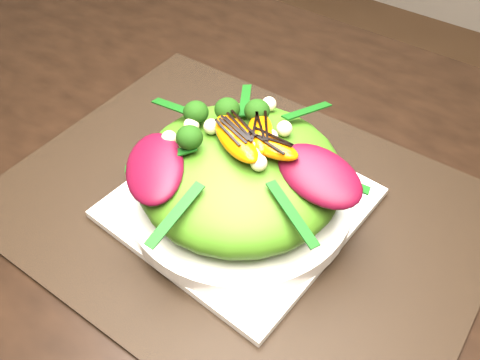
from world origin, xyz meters
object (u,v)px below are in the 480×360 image
Objects in this scene: dining_table at (87,126)px; placemat at (240,207)px; plate_base at (240,203)px; salad_bowl at (240,195)px; orange_segment at (248,120)px; lettuce_mound at (240,173)px.

placemat is at bearing -2.30° from dining_table.
placemat is 0.01m from plate_base.
salad_bowl is 3.90× the size of orange_segment.
placemat is 0.06m from lettuce_mound.
salad_bowl is at bearing -68.10° from orange_segment.
lettuce_mound is at bearing -68.10° from orange_segment.
salad_bowl is at bearing -2.30° from dining_table.
plate_base is 0.10m from orange_segment.
lettuce_mound is at bearing -2.30° from dining_table.
plate_base is (0.00, -0.00, 0.01)m from placemat.
lettuce_mound is at bearing -90.00° from placemat.
salad_bowl reaches higher than placemat.
dining_table is 6.97× the size of lettuce_mound.
salad_bowl is at bearing 0.00° from placemat.
lettuce_mound is at bearing -90.00° from plate_base.
orange_segment is at bearing 111.90° from lettuce_mound.
orange_segment reaches higher than lettuce_mound.
salad_bowl is 0.09m from orange_segment.
plate_base is 1.10× the size of lettuce_mound.
placemat is at bearing 90.00° from lettuce_mound.
salad_bowl is at bearing 90.00° from lettuce_mound.
placemat is 2.40× the size of lettuce_mound.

